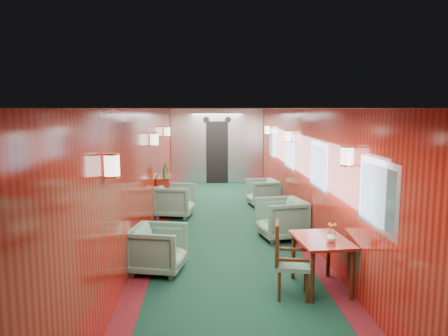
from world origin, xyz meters
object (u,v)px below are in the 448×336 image
(armchair_right_near, at_px, (281,219))
(armchair_left_far, at_px, (175,200))
(armchair_right_far, at_px, (262,192))
(credenza, at_px, (165,194))
(side_chair, at_px, (286,257))
(armchair_left_near, at_px, (158,249))
(dining_table, at_px, (321,247))

(armchair_right_near, bearing_deg, armchair_left_far, -141.84)
(armchair_right_far, bearing_deg, armchair_left_far, -73.73)
(credenza, bearing_deg, side_chair, -67.33)
(armchair_left_near, height_order, armchair_right_near, armchair_right_near)
(credenza, distance_m, armchair_left_far, 0.49)
(dining_table, bearing_deg, armchair_left_far, 113.04)
(credenza, height_order, armchair_left_far, credenza)
(armchair_right_near, bearing_deg, dining_table, -8.79)
(armchair_left_far, bearing_deg, armchair_right_near, -120.83)
(credenza, distance_m, armchair_right_far, 2.45)
(dining_table, distance_m, credenza, 5.11)
(armchair_left_near, height_order, armchair_right_far, armchair_left_near)
(armchair_left_near, bearing_deg, armchair_right_far, -14.45)
(credenza, relative_size, armchair_left_far, 1.42)
(dining_table, distance_m, armchair_right_near, 2.33)
(credenza, bearing_deg, dining_table, -61.12)
(dining_table, relative_size, credenza, 0.86)
(side_chair, relative_size, armchair_left_far, 1.21)
(side_chair, bearing_deg, dining_table, 31.44)
(armchair_left_near, bearing_deg, armchair_right_near, -41.63)
(side_chair, xyz_separation_m, armchair_left_far, (-1.69, 4.27, -0.16))
(dining_table, height_order, armchair_left_near, dining_table)
(armchair_left_near, xyz_separation_m, armchair_right_near, (2.11, 1.58, 0.03))
(armchair_right_far, bearing_deg, dining_table, -8.90)
(dining_table, distance_m, armchair_left_near, 2.36)
(credenza, bearing_deg, armchair_left_far, -57.20)
(armchair_right_near, bearing_deg, side_chair, -20.65)
(dining_table, bearing_deg, armchair_right_near, 87.56)
(credenza, bearing_deg, armchair_right_near, -42.63)
(armchair_left_near, relative_size, armchair_left_far, 0.95)
(side_chair, distance_m, armchair_left_far, 4.59)
(side_chair, relative_size, credenza, 0.85)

